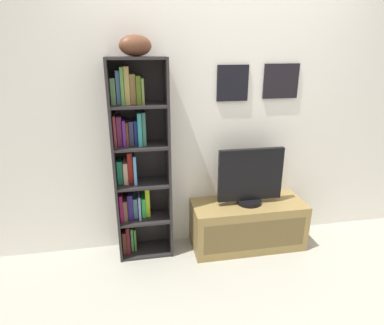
% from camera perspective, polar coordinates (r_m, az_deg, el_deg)
% --- Properties ---
extents(ground, '(5.20, 5.20, 0.04)m').
position_cam_1_polar(ground, '(2.51, 11.40, -26.00)').
color(ground, '#A4A395').
extents(back_wall, '(4.80, 0.08, 2.60)m').
position_cam_1_polar(back_wall, '(2.88, 4.92, 10.30)').
color(back_wall, white).
rests_on(back_wall, ground).
extents(bookshelf, '(0.46, 0.28, 1.70)m').
position_cam_1_polar(bookshelf, '(2.75, -9.78, 0.42)').
color(bookshelf, '#272425').
rests_on(bookshelf, ground).
extents(football, '(0.30, 0.25, 0.15)m').
position_cam_1_polar(football, '(2.57, -9.92, 19.59)').
color(football, brown).
rests_on(football, bookshelf).
extents(tv_stand, '(1.02, 0.41, 0.43)m').
position_cam_1_polar(tv_stand, '(3.10, 9.72, -10.65)').
color(tv_stand, olive).
rests_on(tv_stand, ground).
extents(television, '(0.58, 0.22, 0.51)m').
position_cam_1_polar(television, '(2.90, 10.23, -2.66)').
color(television, black).
rests_on(television, tv_stand).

